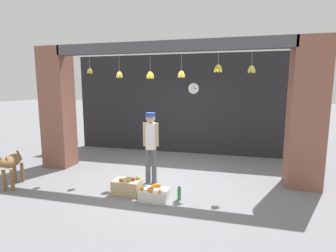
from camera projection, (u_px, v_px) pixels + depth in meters
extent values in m
plane|color=slate|center=(164.00, 178.00, 6.17)|extent=(60.00, 60.00, 0.00)
cube|color=#232326|center=(185.00, 104.00, 8.38)|extent=(7.33, 0.12, 3.14)
cube|color=brown|center=(58.00, 108.00, 6.96)|extent=(0.70, 0.60, 3.14)
cube|color=brown|center=(307.00, 114.00, 5.47)|extent=(0.70, 0.60, 3.14)
cube|color=#4C4C51|center=(165.00, 47.00, 5.83)|extent=(5.43, 0.24, 0.24)
cylinder|color=#B2AD99|center=(89.00, 61.00, 6.30)|extent=(0.01, 0.01, 0.32)
ellipsoid|color=yellow|center=(91.00, 71.00, 6.33)|extent=(0.10, 0.05, 0.15)
ellipsoid|color=yellow|center=(91.00, 71.00, 6.36)|extent=(0.08, 0.09, 0.15)
ellipsoid|color=yellow|center=(90.00, 71.00, 6.37)|extent=(0.08, 0.09, 0.15)
ellipsoid|color=yellow|center=(88.00, 71.00, 6.35)|extent=(0.10, 0.05, 0.15)
ellipsoid|color=yellow|center=(88.00, 71.00, 6.31)|extent=(0.08, 0.09, 0.15)
ellipsoid|color=yellow|center=(90.00, 71.00, 6.30)|extent=(0.08, 0.09, 0.15)
cylinder|color=#B2AD99|center=(119.00, 63.00, 6.17)|extent=(0.01, 0.01, 0.41)
ellipsoid|color=gold|center=(121.00, 75.00, 6.21)|extent=(0.11, 0.06, 0.17)
ellipsoid|color=gold|center=(120.00, 75.00, 6.26)|extent=(0.06, 0.11, 0.17)
ellipsoid|color=gold|center=(118.00, 75.00, 6.23)|extent=(0.11, 0.06, 0.17)
ellipsoid|color=gold|center=(119.00, 75.00, 6.18)|extent=(0.06, 0.11, 0.17)
cylinder|color=#B2AD99|center=(150.00, 62.00, 6.00)|extent=(0.01, 0.01, 0.42)
ellipsoid|color=yellow|center=(152.00, 75.00, 6.04)|extent=(0.12, 0.06, 0.18)
ellipsoid|color=yellow|center=(152.00, 75.00, 6.07)|extent=(0.10, 0.11, 0.19)
ellipsoid|color=yellow|center=(150.00, 75.00, 6.09)|extent=(0.08, 0.12, 0.19)
ellipsoid|color=yellow|center=(149.00, 75.00, 6.08)|extent=(0.12, 0.09, 0.19)
ellipsoid|color=yellow|center=(148.00, 75.00, 6.04)|extent=(0.12, 0.09, 0.19)
ellipsoid|color=yellow|center=(149.00, 75.00, 6.01)|extent=(0.08, 0.12, 0.19)
ellipsoid|color=yellow|center=(151.00, 75.00, 6.01)|extent=(0.10, 0.11, 0.19)
cylinder|color=#B2AD99|center=(181.00, 61.00, 5.77)|extent=(0.01, 0.01, 0.42)
ellipsoid|color=gold|center=(183.00, 74.00, 5.80)|extent=(0.11, 0.06, 0.17)
ellipsoid|color=gold|center=(183.00, 74.00, 5.84)|extent=(0.10, 0.10, 0.18)
ellipsoid|color=gold|center=(181.00, 74.00, 5.85)|extent=(0.07, 0.11, 0.17)
ellipsoid|color=gold|center=(180.00, 74.00, 5.84)|extent=(0.11, 0.08, 0.18)
ellipsoid|color=gold|center=(180.00, 74.00, 5.80)|extent=(0.11, 0.08, 0.18)
ellipsoid|color=gold|center=(181.00, 74.00, 5.77)|extent=(0.07, 0.11, 0.17)
ellipsoid|color=gold|center=(182.00, 74.00, 5.77)|extent=(0.10, 0.10, 0.18)
cylinder|color=#B2AD99|center=(218.00, 58.00, 5.57)|extent=(0.01, 0.01, 0.30)
ellipsoid|color=yellow|center=(220.00, 69.00, 5.59)|extent=(0.12, 0.06, 0.18)
ellipsoid|color=yellow|center=(218.00, 69.00, 5.65)|extent=(0.06, 0.12, 0.18)
ellipsoid|color=yellow|center=(216.00, 69.00, 5.61)|extent=(0.12, 0.06, 0.18)
ellipsoid|color=yellow|center=(218.00, 68.00, 5.56)|extent=(0.06, 0.12, 0.18)
cylinder|color=#B2AD99|center=(252.00, 58.00, 5.41)|extent=(0.01, 0.01, 0.33)
ellipsoid|color=yellow|center=(254.00, 69.00, 5.44)|extent=(0.11, 0.06, 0.17)
ellipsoid|color=yellow|center=(252.00, 70.00, 5.49)|extent=(0.08, 0.11, 0.17)
ellipsoid|color=yellow|center=(250.00, 70.00, 5.48)|extent=(0.10, 0.09, 0.18)
ellipsoid|color=yellow|center=(250.00, 69.00, 5.44)|extent=(0.10, 0.09, 0.18)
ellipsoid|color=yellow|center=(252.00, 69.00, 5.41)|extent=(0.08, 0.11, 0.17)
ellipsoid|color=brown|center=(12.00, 161.00, 5.62)|extent=(0.50, 0.72, 0.27)
cylinder|color=brown|center=(12.00, 180.00, 5.43)|extent=(0.07, 0.07, 0.44)
cylinder|color=brown|center=(4.00, 180.00, 5.41)|extent=(0.07, 0.07, 0.44)
cylinder|color=brown|center=(22.00, 172.00, 5.93)|extent=(0.07, 0.07, 0.44)
cylinder|color=brown|center=(15.00, 172.00, 5.91)|extent=(0.07, 0.07, 0.44)
ellipsoid|color=brown|center=(4.00, 163.00, 5.25)|extent=(0.25, 0.29, 0.18)
cone|color=brown|center=(6.00, 158.00, 5.24)|extent=(0.06, 0.06, 0.07)
cone|color=brown|center=(0.00, 159.00, 5.23)|extent=(0.06, 0.06, 0.07)
cylinder|color=brown|center=(19.00, 155.00, 5.98)|extent=(0.12, 0.21, 0.27)
cylinder|color=#56565B|center=(154.00, 166.00, 5.80)|extent=(0.11, 0.11, 0.78)
cylinder|color=#56565B|center=(148.00, 166.00, 5.82)|extent=(0.11, 0.11, 0.78)
cube|color=white|center=(151.00, 136.00, 5.71)|extent=(0.22, 0.19, 0.59)
cylinder|color=tan|center=(157.00, 135.00, 5.69)|extent=(0.06, 0.06, 0.51)
cylinder|color=tan|center=(144.00, 134.00, 5.72)|extent=(0.06, 0.06, 0.51)
sphere|color=tan|center=(151.00, 118.00, 5.65)|extent=(0.20, 0.20, 0.20)
cylinder|color=#234299|center=(151.00, 114.00, 5.64)|extent=(0.21, 0.21, 0.07)
cube|color=#234299|center=(150.00, 116.00, 5.54)|extent=(0.18, 0.13, 0.01)
cube|color=silver|center=(154.00, 195.00, 4.99)|extent=(0.53, 0.38, 0.21)
sphere|color=orange|center=(160.00, 191.00, 4.80)|extent=(0.07, 0.07, 0.07)
sphere|color=orange|center=(142.00, 189.00, 4.92)|extent=(0.07, 0.07, 0.07)
sphere|color=orange|center=(154.00, 186.00, 5.08)|extent=(0.07, 0.07, 0.07)
sphere|color=orange|center=(157.00, 185.00, 5.11)|extent=(0.07, 0.07, 0.07)
sphere|color=orange|center=(159.00, 185.00, 5.09)|extent=(0.07, 0.07, 0.07)
sphere|color=orange|center=(151.00, 191.00, 4.84)|extent=(0.07, 0.07, 0.07)
sphere|color=orange|center=(152.00, 188.00, 4.98)|extent=(0.07, 0.07, 0.07)
sphere|color=orange|center=(149.00, 189.00, 4.91)|extent=(0.07, 0.07, 0.07)
cube|color=tan|center=(127.00, 187.00, 5.30)|extent=(0.54, 0.36, 0.28)
sphere|color=#99B238|center=(139.00, 178.00, 5.31)|extent=(0.07, 0.07, 0.07)
sphere|color=red|center=(121.00, 180.00, 5.20)|extent=(0.07, 0.07, 0.07)
sphere|color=red|center=(128.00, 179.00, 5.25)|extent=(0.07, 0.07, 0.07)
sphere|color=red|center=(133.00, 179.00, 5.24)|extent=(0.07, 0.07, 0.07)
sphere|color=#99B238|center=(138.00, 178.00, 5.31)|extent=(0.07, 0.07, 0.07)
sphere|color=#99B238|center=(128.00, 180.00, 5.21)|extent=(0.07, 0.07, 0.07)
cylinder|color=#38934C|center=(179.00, 194.00, 5.00)|extent=(0.07, 0.07, 0.24)
cylinder|color=black|center=(179.00, 187.00, 4.98)|extent=(0.04, 0.04, 0.03)
cylinder|color=black|center=(194.00, 89.00, 8.17)|extent=(0.35, 0.01, 0.35)
cylinder|color=white|center=(194.00, 89.00, 8.15)|extent=(0.33, 0.02, 0.33)
cube|color=black|center=(194.00, 87.00, 8.14)|extent=(0.01, 0.01, 0.09)
cube|color=black|center=(195.00, 89.00, 8.13)|extent=(0.13, 0.01, 0.01)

